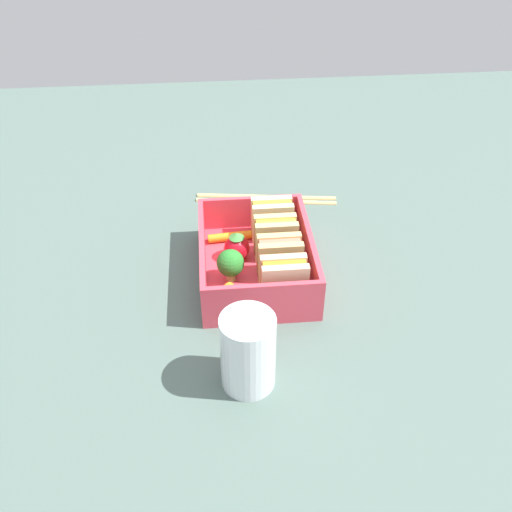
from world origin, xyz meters
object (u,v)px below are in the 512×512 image
Objects in this scene: sandwich_center at (280,258)px; carrot_stick_left at (230,237)px; drinking_glass at (248,352)px; carrot_stick_far_left at (236,297)px; sandwich_center_left at (276,238)px; broccoli_floret at (230,264)px; sandwich_left at (272,219)px; strawberry_far_left at (237,247)px; chopstick_pair at (266,198)px; sandwich_center_right at (284,280)px.

carrot_stick_left is at bearing -143.85° from sandwich_center.
carrot_stick_far_left is at bearing -177.20° from drinking_glass.
broccoli_floret is at bearing -54.03° from sandwich_center_left.
carrot_stick_far_left is (11.28, 0.11, 0.17)cm from carrot_stick_left.
sandwich_left is 1.34× the size of carrot_stick_far_left.
broccoli_floret is 13.73cm from drinking_glass.
sandwich_left is 3.80cm from sandwich_center_left.
strawberry_far_left is (-3.64, -4.61, -0.93)cm from sandwich_center.
chopstick_pair is at bearing 170.91° from drinking_glass.
sandwich_left is 1.00× the size of sandwich_center.
drinking_glass reaches higher than carrot_stick_left.
sandwich_left is 5.66cm from carrot_stick_left.
sandwich_center_left is 1.00× the size of sandwich_center_right.
sandwich_left is 1.00× the size of sandwich_center_left.
sandwich_center_right is 5.50cm from carrot_stick_far_left.
sandwich_center is (3.80, 0.00, 0.00)cm from sandwich_center_left.
sandwich_center is at bearing 128.11° from carrot_stick_far_left.
sandwich_center_left is (3.80, 0.00, 0.00)cm from sandwich_left.
sandwich_center is 0.62× the size of drinking_glass.
sandwich_center_left reaches higher than carrot_stick_left.
carrot_stick_left reaches higher than chopstick_pair.
sandwich_center_right is at bearing 155.15° from drinking_glass.
sandwich_left and sandwich_center_left have the same top height.
drinking_glass is at bearing 2.80° from carrot_stick_far_left.
broccoli_floret is at bearing -13.92° from strawberry_far_left.
sandwich_center is 0.26× the size of chopstick_pair.
sandwich_left is 12.89cm from carrot_stick_far_left.
chopstick_pair is (-21.59, 0.38, -3.41)cm from sandwich_center_right.
carrot_stick_left is 7.68cm from broccoli_floret.
broccoli_floret is (4.04, -5.57, -0.21)cm from sandwich_center_left.
sandwich_center_left is 9.59cm from carrot_stick_far_left.
sandwich_center is 1.41× the size of strawberry_far_left.
broccoli_floret reaches higher than strawberry_far_left.
chopstick_pair is (-21.84, 5.55, -1.56)cm from carrot_stick_far_left.
drinking_glass is at bearing -12.28° from sandwich_left.
chopstick_pair is (-10.18, 0.38, -3.41)cm from sandwich_left.
sandwich_center_left is 6.88cm from broccoli_floret.
sandwich_center_right is 11.16cm from drinking_glass.
sandwich_center_left is 3.80cm from sandwich_center.
sandwich_center_left reaches higher than carrot_stick_far_left.
carrot_stick_far_left is (4.05, -5.17, -1.85)cm from sandwich_center.
sandwich_center_right reaches higher than carrot_stick_left.
sandwich_center is (7.61, 0.00, 0.00)cm from sandwich_left.
sandwich_left is at bearing 180.00° from sandwich_center_right.
sandwich_center_right is 6.62cm from broccoli_floret.
sandwich_center_left is 1.34× the size of carrot_stick_far_left.
drinking_glass is (17.57, -0.08, 1.28)cm from strawberry_far_left.
chopstick_pair is 32.33cm from drinking_glass.
chopstick_pair is (-13.98, 0.38, -3.41)cm from sandwich_center_left.
strawberry_far_left is 0.95× the size of carrot_stick_far_left.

